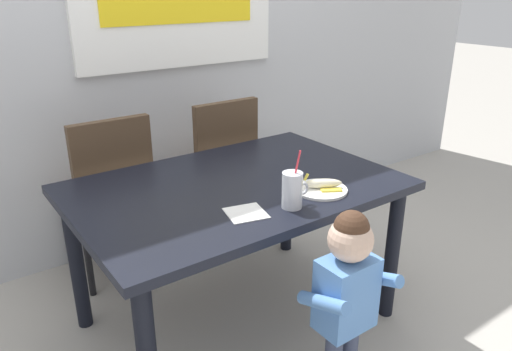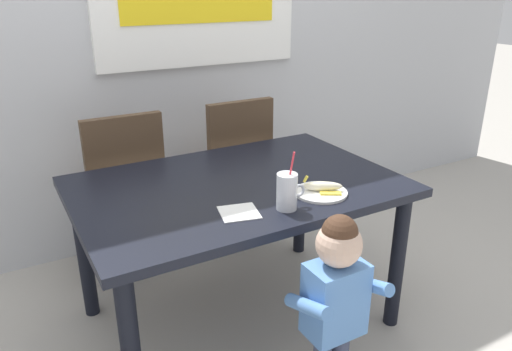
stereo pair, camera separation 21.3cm
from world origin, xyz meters
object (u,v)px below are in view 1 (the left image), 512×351
object	(u,v)px
peeled_banana	(323,184)
paper_napkin	(246,213)
dining_chair_left	(109,190)
toddler_standing	(347,286)
dining_table	(236,202)
dining_chair_right	(217,164)
snack_plate	(321,190)
milk_cup	(292,192)

from	to	relation	value
peeled_banana	paper_napkin	world-z (taller)	peeled_banana
dining_chair_left	toddler_standing	xyz separation A→B (m)	(0.42, -1.39, -0.02)
toddler_standing	paper_napkin	distance (m)	0.48
paper_napkin	dining_table	bearing A→B (deg)	63.82
dining_chair_left	dining_chair_right	bearing A→B (deg)	179.83
dining_chair_left	snack_plate	world-z (taller)	dining_chair_left
milk_cup	dining_table	bearing A→B (deg)	97.79
dining_chair_right	toddler_standing	size ratio (longest dim) A/B	1.15
toddler_standing	peeled_banana	distance (m)	0.48
dining_chair_left	paper_napkin	distance (m)	1.07
dining_chair_left	milk_cup	xyz separation A→B (m)	(0.39, -1.09, 0.27)
dining_chair_right	milk_cup	bearing A→B (deg)	74.44
dining_table	peeled_banana	distance (m)	0.41
dining_table	milk_cup	distance (m)	0.38
snack_plate	peeled_banana	world-z (taller)	peeled_banana
dining_table	dining_chair_right	size ratio (longest dim) A/B	1.51
dining_chair_left	milk_cup	world-z (taller)	milk_cup
toddler_standing	snack_plate	world-z (taller)	toddler_standing
toddler_standing	paper_napkin	size ratio (longest dim) A/B	5.59
toddler_standing	snack_plate	bearing A→B (deg)	62.99
dining_chair_right	snack_plate	size ratio (longest dim) A/B	4.17
dining_chair_right	paper_napkin	bearing A→B (deg)	64.51
dining_table	dining_chair_right	distance (m)	0.83
dining_chair_left	milk_cup	distance (m)	1.18
toddler_standing	milk_cup	xyz separation A→B (m)	(-0.03, 0.30, 0.29)
peeled_banana	toddler_standing	bearing A→B (deg)	-118.51
dining_chair_right	peeled_banana	size ratio (longest dim) A/B	5.70
dining_table	paper_napkin	distance (m)	0.33
dining_chair_right	paper_napkin	world-z (taller)	dining_chair_right
peeled_banana	paper_napkin	xyz separation A→B (m)	(-0.41, 0.01, -0.03)
toddler_standing	dining_table	bearing A→B (deg)	96.51
milk_cup	snack_plate	world-z (taller)	milk_cup
peeled_banana	dining_chair_right	bearing A→B (deg)	85.48
toddler_standing	peeled_banana	world-z (taller)	toddler_standing
dining_chair_right	milk_cup	world-z (taller)	milk_cup
toddler_standing	dining_chair_left	bearing A→B (deg)	106.70
paper_napkin	snack_plate	bearing A→B (deg)	-1.05
toddler_standing	snack_plate	distance (m)	0.46
peeled_banana	dining_table	bearing A→B (deg)	132.57
dining_chair_left	milk_cup	size ratio (longest dim) A/B	3.83
dining_table	snack_plate	size ratio (longest dim) A/B	6.30
milk_cup	paper_napkin	distance (m)	0.21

